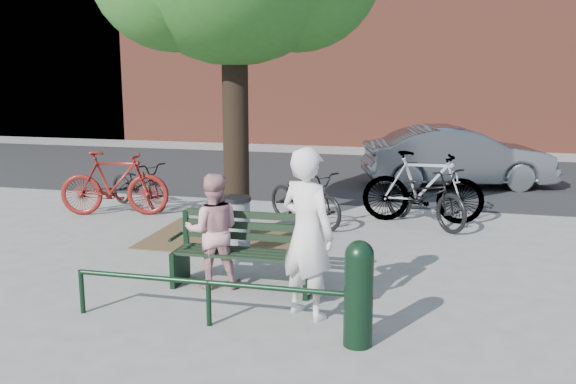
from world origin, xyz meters
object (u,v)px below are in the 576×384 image
(person_left, at_px, (307,233))
(bicycle_c, at_px, (305,197))
(park_bench, at_px, (245,249))
(person_right, at_px, (213,231))
(bollard, at_px, (359,290))
(litter_bin, at_px, (237,226))
(parked_car, at_px, (458,157))

(person_left, height_order, bicycle_c, person_left)
(park_bench, bearing_deg, person_right, -164.66)
(bicycle_c, bearing_deg, park_bench, -144.53)
(person_right, relative_size, bollard, 1.33)
(park_bench, height_order, person_right, person_right)
(person_left, xyz_separation_m, bicycle_c, (-0.89, 4.01, -0.47))
(person_left, distance_m, bicycle_c, 4.14)
(bicycle_c, bearing_deg, bollard, -125.13)
(park_bench, distance_m, bicycle_c, 3.26)
(person_left, height_order, bollard, person_left)
(park_bench, relative_size, person_left, 0.92)
(person_right, distance_m, litter_bin, 1.37)
(park_bench, xyz_separation_m, parked_car, (2.66, 7.41, 0.20))
(litter_bin, bearing_deg, person_left, -53.66)
(park_bench, distance_m, person_left, 1.30)
(litter_bin, bearing_deg, person_right, -84.25)
(person_right, xyz_separation_m, bicycle_c, (0.43, 3.36, -0.24))
(park_bench, bearing_deg, person_left, -38.53)
(person_left, relative_size, person_right, 1.31)
(bollard, xyz_separation_m, bicycle_c, (-1.54, 4.64, -0.10))
(person_left, relative_size, parked_car, 0.45)
(person_left, bearing_deg, person_right, 2.70)
(person_left, height_order, person_right, person_left)
(bollard, height_order, bicycle_c, bollard)
(person_right, bearing_deg, bollard, 129.10)
(person_left, relative_size, bicycle_c, 1.04)
(park_bench, xyz_separation_m, bollard, (1.60, -1.39, 0.10))
(parked_car, bearing_deg, park_bench, 144.64)
(bollard, bearing_deg, person_right, 147.01)
(bollard, distance_m, parked_car, 8.86)
(person_left, xyz_separation_m, person_right, (-1.33, 0.65, -0.22))
(person_right, distance_m, bollard, 2.36)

